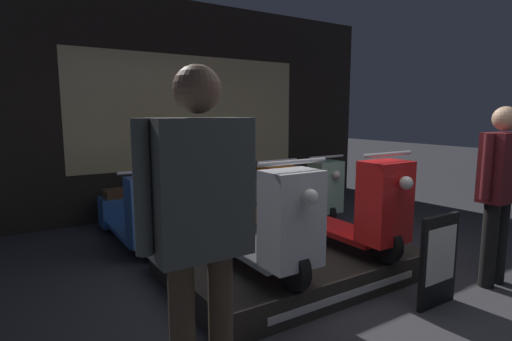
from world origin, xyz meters
TOP-DOWN VIEW (x-y plane):
  - ground_plane at (0.00, 0.00)m, footprint 30.00×30.00m
  - shop_wall_back at (0.00, 3.84)m, footprint 6.74×0.09m
  - display_platform at (-0.31, 0.90)m, footprint 2.24×1.55m
  - scooter_display_left at (-0.81, 0.83)m, footprint 0.59×1.78m
  - scooter_display_right at (0.19, 0.83)m, footprint 0.59×1.78m
  - scooter_backrow_0 at (-1.31, 2.61)m, footprint 0.59×1.78m
  - scooter_backrow_1 at (-0.49, 2.61)m, footprint 0.59×1.78m
  - scooter_backrow_2 at (0.33, 2.61)m, footprint 0.59×1.78m
  - scooter_backrow_3 at (1.15, 2.61)m, footprint 0.59×1.78m
  - person_left_browsing at (-1.75, -0.24)m, footprint 0.63×0.27m
  - person_right_browsing at (1.11, -0.24)m, footprint 0.54×0.22m
  - price_sign_board at (0.31, -0.22)m, footprint 0.44×0.04m

SIDE VIEW (x-z plane):
  - ground_plane at x=0.00m, z-range 0.00..0.00m
  - display_platform at x=-0.31m, z-range 0.00..0.25m
  - scooter_backrow_0 at x=-1.31m, z-range -0.11..0.85m
  - scooter_backrow_1 at x=-0.49m, z-range -0.11..0.85m
  - scooter_backrow_2 at x=0.33m, z-range -0.11..0.85m
  - scooter_backrow_3 at x=1.15m, z-range -0.11..0.85m
  - price_sign_board at x=0.31m, z-range 0.00..0.75m
  - scooter_display_left at x=-0.81m, z-range 0.14..1.10m
  - scooter_display_right at x=0.19m, z-range 0.14..1.10m
  - person_right_browsing at x=1.11m, z-range 0.12..1.72m
  - person_left_browsing at x=-1.75m, z-range 0.18..1.95m
  - shop_wall_back at x=0.00m, z-range 0.00..3.20m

